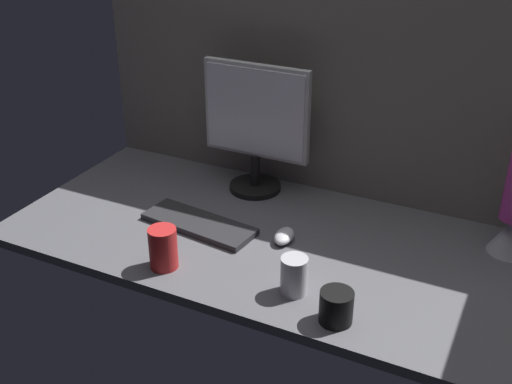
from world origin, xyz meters
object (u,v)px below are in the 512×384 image
Objects in this scene: monitor at (256,124)px; mug_black_travel at (336,307)px; keyboard at (199,224)px; mug_steel at (294,275)px; mouse at (284,236)px; mug_red_plastic at (163,248)px.

monitor is 77.82cm from mug_black_travel.
mug_steel reaches higher than keyboard.
mouse is 0.78× the size of mug_red_plastic.
mug_black_travel is (51.76, -1.40, -1.76)cm from mug_red_plastic.
monitor is 57.92cm from mug_red_plastic.
keyboard is (-4.37, -31.67, -23.25)cm from monitor.
mouse is at bearing 119.56° from mug_steel.
monitor is at bearing 87.98° from mug_red_plastic.
mug_black_travel is (54.20, -24.71, 3.36)cm from keyboard.
mug_black_travel reaches higher than mouse.
mouse is 26.01cm from mug_steel.
mug_steel is (37.67, 5.01, -0.77)cm from mug_red_plastic.
mouse reaches higher than keyboard.
mug_black_travel is at bearing -53.25° from mouse.
mouse is 37.34cm from mug_red_plastic.
monitor is 4.17× the size of mug_steel.
monitor reaches higher than mug_black_travel.
monitor reaches higher than mouse.
monitor is 42.41cm from mouse.
monitor reaches higher than mug_red_plastic.
mug_steel is (35.73, -49.96, -18.90)cm from monitor.
mug_steel is at bearing -17.79° from keyboard.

